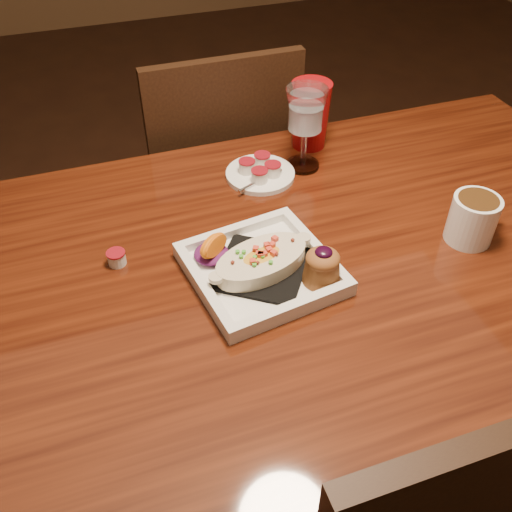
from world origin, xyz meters
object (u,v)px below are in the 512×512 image
object	(u,v)px
chair_far	(217,183)
saucer	(260,172)
table	(302,292)
plate	(269,265)
coffee_mug	(474,217)
goblet	(306,114)
red_tumbler	(310,115)

from	to	relation	value
chair_far	saucer	distance (m)	0.44
table	plate	xyz separation A→B (m)	(-0.08, -0.03, 0.12)
plate	coffee_mug	distance (m)	0.41
table	chair_far	size ratio (longest dim) A/B	1.61
plate	coffee_mug	size ratio (longest dim) A/B	2.21
table	plate	distance (m)	0.15
plate	saucer	size ratio (longest dim) A/B	1.81
goblet	red_tumbler	xyz separation A→B (m)	(0.05, 0.08, -0.05)
coffee_mug	goblet	xyz separation A→B (m)	(-0.21, 0.34, 0.08)
coffee_mug	red_tumbler	world-z (taller)	red_tumbler
red_tumbler	plate	bearing A→B (deg)	-121.82
plate	saucer	bearing A→B (deg)	64.99
chair_far	table	bearing A→B (deg)	90.00
chair_far	plate	bearing A→B (deg)	82.87
plate	goblet	bearing A→B (deg)	49.46
table	saucer	size ratio (longest dim) A/B	9.77
saucer	goblet	bearing A→B (deg)	5.08
chair_far	plate	xyz separation A→B (m)	(-0.08, -0.66, 0.27)
coffee_mug	red_tumbler	size ratio (longest dim) A/B	0.81
table	chair_far	bearing A→B (deg)	90.00
table	saucer	distance (m)	0.30
red_tumbler	table	bearing A→B (deg)	-113.99
saucer	red_tumbler	world-z (taller)	red_tumbler
coffee_mug	table	bearing A→B (deg)	157.45
table	red_tumbler	size ratio (longest dim) A/B	9.63
table	saucer	bearing A→B (deg)	88.24
goblet	red_tumbler	size ratio (longest dim) A/B	1.21
table	goblet	world-z (taller)	goblet
coffee_mug	goblet	size ratio (longest dim) A/B	0.67
chair_far	red_tumbler	distance (m)	0.44
coffee_mug	saucer	world-z (taller)	coffee_mug
table	goblet	xyz separation A→B (m)	(0.11, 0.28, 0.23)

